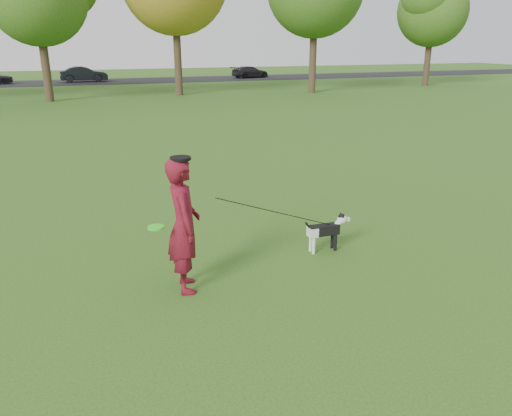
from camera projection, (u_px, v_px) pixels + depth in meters
name	position (u px, v px, depth m)	size (l,w,h in m)	color
ground	(259.00, 260.00, 8.28)	(120.00, 120.00, 0.00)	#285116
road	(104.00, 81.00, 43.98)	(120.00, 7.00, 0.02)	black
man	(184.00, 226.00, 7.04)	(0.72, 0.47, 1.96)	#5E0D13
dog	(327.00, 229.00, 8.54)	(0.87, 0.17, 0.66)	black
car_mid	(84.00, 74.00, 43.24)	(1.37, 3.94, 1.30)	black
car_right	(250.00, 72.00, 48.15)	(1.50, 3.69, 1.07)	black
man_held_items	(280.00, 213.00, 7.78)	(3.23, 0.80, 1.53)	#2DEB1D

